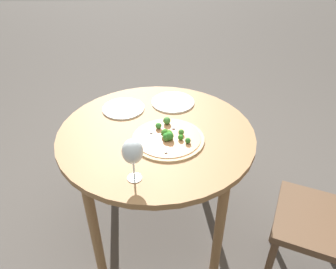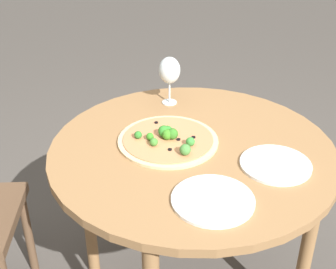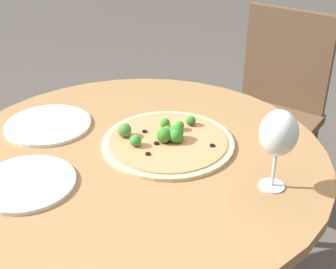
# 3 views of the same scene
# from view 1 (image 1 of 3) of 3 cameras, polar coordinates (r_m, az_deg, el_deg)

# --- Properties ---
(ground_plane) EXTENTS (12.00, 12.00, 0.00)m
(ground_plane) POSITION_cam_1_polar(r_m,az_deg,el_deg) (2.17, -1.67, -15.64)
(ground_plane) COLOR #4C4742
(dining_table) EXTENTS (1.00, 1.00, 0.74)m
(dining_table) POSITION_cam_1_polar(r_m,az_deg,el_deg) (1.72, -2.03, -1.77)
(dining_table) COLOR olive
(dining_table) RESTS_ON ground_plane
(pizza) EXTENTS (0.36, 0.36, 0.06)m
(pizza) POSITION_cam_1_polar(r_m,az_deg,el_deg) (1.60, 0.04, -0.47)
(pizza) COLOR #DBBC89
(pizza) RESTS_ON dining_table
(wine_glass) EXTENTS (0.09, 0.09, 0.20)m
(wine_glass) POSITION_cam_1_polar(r_m,az_deg,el_deg) (1.31, -6.20, -3.06)
(wine_glass) COLOR silver
(wine_glass) RESTS_ON dining_table
(plate_near) EXTENTS (0.23, 0.23, 0.01)m
(plate_near) POSITION_cam_1_polar(r_m,az_deg,el_deg) (1.87, -7.78, 4.52)
(plate_near) COLOR silver
(plate_near) RESTS_ON dining_table
(plate_far) EXTENTS (0.25, 0.25, 0.01)m
(plate_far) POSITION_cam_1_polar(r_m,az_deg,el_deg) (1.91, 0.86, 5.66)
(plate_far) COLOR silver
(plate_far) RESTS_ON dining_table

